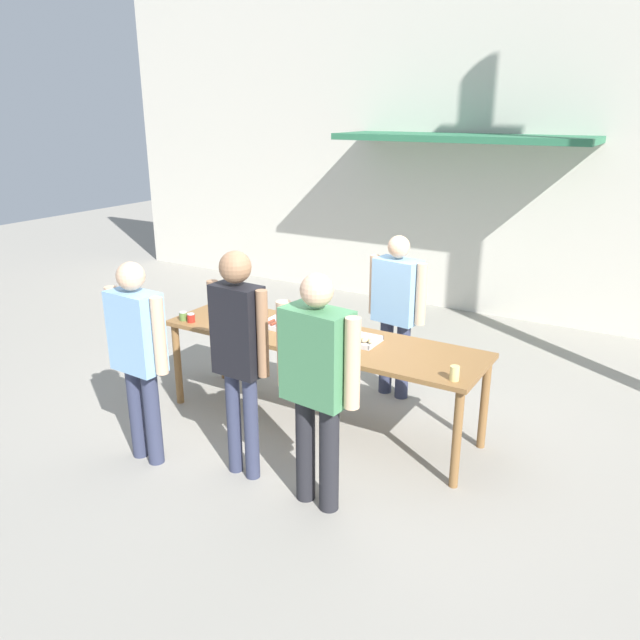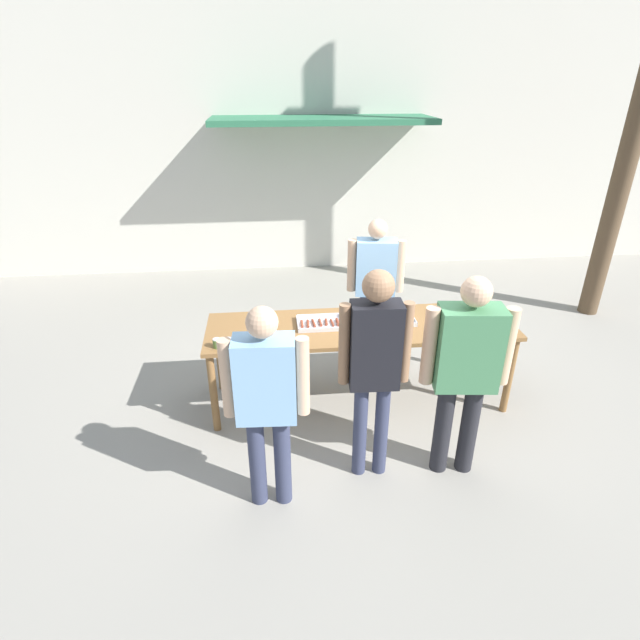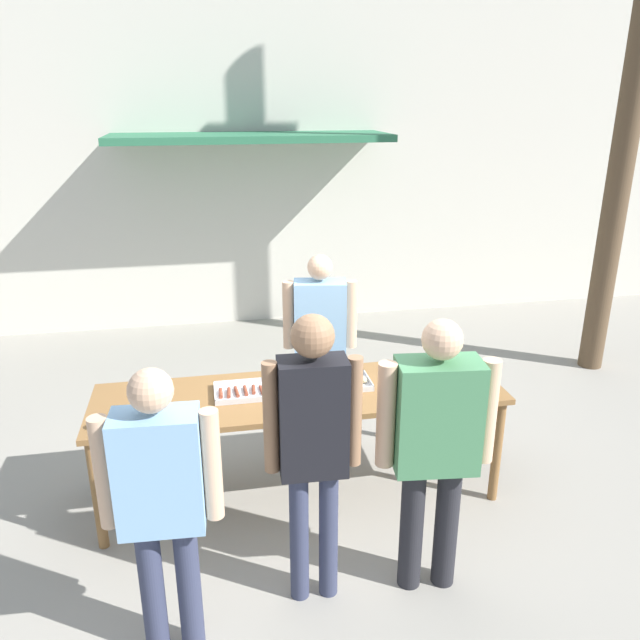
{
  "view_description": "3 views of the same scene",
  "coord_description": "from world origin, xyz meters",
  "px_view_note": "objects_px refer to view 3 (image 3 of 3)",
  "views": [
    {
      "loc": [
        2.64,
        -4.41,
        2.76
      ],
      "look_at": [
        0.0,
        0.0,
        1.0
      ],
      "focal_mm": 35.0,
      "sensor_mm": 36.0,
      "label": 1
    },
    {
      "loc": [
        -0.83,
        -4.17,
        3.02
      ],
      "look_at": [
        -0.39,
        0.05,
        0.9
      ],
      "focal_mm": 28.0,
      "sensor_mm": 36.0,
      "label": 2
    },
    {
      "loc": [
        -0.62,
        -3.99,
        2.87
      ],
      "look_at": [
        0.32,
        0.9,
        1.06
      ],
      "focal_mm": 35.0,
      "sensor_mm": 36.0,
      "label": 3
    }
  ],
  "objects_px": {
    "person_server_behind_table": "(320,331)",
    "person_customer_holding_hotdog": "(161,493)",
    "beer_cup": "(491,387)",
    "condiment_jar_ketchup": "(117,423)",
    "person_customer_waiting_in_line": "(313,435)",
    "condiment_jar_mustard": "(101,424)",
    "food_tray_buns": "(343,382)",
    "food_tray_sausages": "(245,392)",
    "person_customer_with_cup": "(435,437)"
  },
  "relations": [
    {
      "from": "condiment_jar_ketchup",
      "to": "person_customer_holding_hotdog",
      "type": "height_order",
      "value": "person_customer_holding_hotdog"
    },
    {
      "from": "food_tray_sausages",
      "to": "person_server_behind_table",
      "type": "xyz_separation_m",
      "value": [
        0.71,
        0.86,
        0.1
      ]
    },
    {
      "from": "person_customer_with_cup",
      "to": "person_customer_waiting_in_line",
      "type": "distance_m",
      "value": 0.71
    },
    {
      "from": "beer_cup",
      "to": "person_customer_waiting_in_line",
      "type": "relative_size",
      "value": 0.06
    },
    {
      "from": "condiment_jar_ketchup",
      "to": "beer_cup",
      "type": "bearing_deg",
      "value": 0.06
    },
    {
      "from": "condiment_jar_mustard",
      "to": "person_customer_waiting_in_line",
      "type": "relative_size",
      "value": 0.05
    },
    {
      "from": "person_server_behind_table",
      "to": "person_customer_with_cup",
      "type": "xyz_separation_m",
      "value": [
        0.29,
        -1.96,
        0.07
      ]
    },
    {
      "from": "food_tray_sausages",
      "to": "person_customer_with_cup",
      "type": "distance_m",
      "value": 1.5
    },
    {
      "from": "food_tray_buns",
      "to": "person_server_behind_table",
      "type": "xyz_separation_m",
      "value": [
        -0.01,
        0.85,
        0.09
      ]
    },
    {
      "from": "condiment_jar_ketchup",
      "to": "person_customer_holding_hotdog",
      "type": "distance_m",
      "value": 1.02
    },
    {
      "from": "person_customer_holding_hotdog",
      "to": "person_customer_with_cup",
      "type": "bearing_deg",
      "value": -169.43
    },
    {
      "from": "person_customer_holding_hotdog",
      "to": "person_customer_waiting_in_line",
      "type": "height_order",
      "value": "person_customer_waiting_in_line"
    },
    {
      "from": "person_customer_with_cup",
      "to": "person_customer_waiting_in_line",
      "type": "height_order",
      "value": "person_customer_waiting_in_line"
    },
    {
      "from": "food_tray_buns",
      "to": "person_customer_with_cup",
      "type": "distance_m",
      "value": 1.16
    },
    {
      "from": "food_tray_sausages",
      "to": "beer_cup",
      "type": "xyz_separation_m",
      "value": [
        1.72,
        -0.34,
        0.04
      ]
    },
    {
      "from": "person_server_behind_table",
      "to": "person_customer_holding_hotdog",
      "type": "bearing_deg",
      "value": -110.52
    },
    {
      "from": "food_tray_buns",
      "to": "condiment_jar_mustard",
      "type": "xyz_separation_m",
      "value": [
        -1.66,
        -0.34,
        0.02
      ]
    },
    {
      "from": "condiment_jar_mustard",
      "to": "person_customer_waiting_in_line",
      "type": "distance_m",
      "value": 1.45
    },
    {
      "from": "person_customer_waiting_in_line",
      "to": "food_tray_buns",
      "type": "bearing_deg",
      "value": -108.97
    },
    {
      "from": "beer_cup",
      "to": "person_server_behind_table",
      "type": "distance_m",
      "value": 1.57
    },
    {
      "from": "beer_cup",
      "to": "food_tray_sausages",
      "type": "bearing_deg",
      "value": 168.83
    },
    {
      "from": "condiment_jar_mustard",
      "to": "food_tray_sausages",
      "type": "bearing_deg",
      "value": 19.81
    },
    {
      "from": "beer_cup",
      "to": "person_server_behind_table",
      "type": "height_order",
      "value": "person_server_behind_table"
    },
    {
      "from": "food_tray_buns",
      "to": "beer_cup",
      "type": "relative_size",
      "value": 3.56
    },
    {
      "from": "food_tray_buns",
      "to": "condiment_jar_ketchup",
      "type": "relative_size",
      "value": 4.77
    },
    {
      "from": "food_tray_sausages",
      "to": "person_server_behind_table",
      "type": "height_order",
      "value": "person_server_behind_table"
    },
    {
      "from": "condiment_jar_ketchup",
      "to": "person_server_behind_table",
      "type": "relative_size",
      "value": 0.05
    },
    {
      "from": "person_customer_holding_hotdog",
      "to": "condiment_jar_ketchup",
      "type": "bearing_deg",
      "value": -68.02
    },
    {
      "from": "beer_cup",
      "to": "person_customer_holding_hotdog",
      "type": "bearing_deg",
      "value": -156.65
    },
    {
      "from": "food_tray_sausages",
      "to": "person_customer_holding_hotdog",
      "type": "distance_m",
      "value": 1.41
    },
    {
      "from": "food_tray_buns",
      "to": "beer_cup",
      "type": "distance_m",
      "value": 1.06
    },
    {
      "from": "condiment_jar_ketchup",
      "to": "person_customer_holding_hotdog",
      "type": "xyz_separation_m",
      "value": [
        0.33,
        -0.96,
        0.1
      ]
    },
    {
      "from": "food_tray_sausages",
      "to": "condiment_jar_mustard",
      "type": "bearing_deg",
      "value": -160.19
    },
    {
      "from": "person_customer_with_cup",
      "to": "person_customer_waiting_in_line",
      "type": "bearing_deg",
      "value": 3.27
    },
    {
      "from": "food_tray_buns",
      "to": "person_customer_waiting_in_line",
      "type": "distance_m",
      "value": 1.17
    },
    {
      "from": "person_customer_holding_hotdog",
      "to": "person_customer_waiting_in_line",
      "type": "xyz_separation_m",
      "value": [
        0.81,
        0.23,
        0.1
      ]
    },
    {
      "from": "beer_cup",
      "to": "person_customer_with_cup",
      "type": "relative_size",
      "value": 0.06
    },
    {
      "from": "condiment_jar_mustard",
      "to": "beer_cup",
      "type": "relative_size",
      "value": 0.75
    },
    {
      "from": "beer_cup",
      "to": "person_customer_holding_hotdog",
      "type": "distance_m",
      "value": 2.43
    },
    {
      "from": "food_tray_buns",
      "to": "condiment_jar_mustard",
      "type": "bearing_deg",
      "value": -168.33
    },
    {
      "from": "condiment_jar_ketchup",
      "to": "person_customer_waiting_in_line",
      "type": "distance_m",
      "value": 1.37
    },
    {
      "from": "condiment_jar_ketchup",
      "to": "person_customer_with_cup",
      "type": "xyz_separation_m",
      "value": [
        1.84,
        -0.77,
        0.13
      ]
    },
    {
      "from": "condiment_jar_ketchup",
      "to": "person_server_behind_table",
      "type": "distance_m",
      "value": 1.96
    },
    {
      "from": "condiment_jar_ketchup",
      "to": "person_customer_waiting_in_line",
      "type": "relative_size",
      "value": 0.05
    },
    {
      "from": "food_tray_buns",
      "to": "condiment_jar_mustard",
      "type": "distance_m",
      "value": 1.69
    },
    {
      "from": "person_server_behind_table",
      "to": "person_customer_holding_hotdog",
      "type": "height_order",
      "value": "person_customer_holding_hotdog"
    },
    {
      "from": "condiment_jar_ketchup",
      "to": "beer_cup",
      "type": "distance_m",
      "value": 2.56
    },
    {
      "from": "condiment_jar_ketchup",
      "to": "person_customer_waiting_in_line",
      "type": "bearing_deg",
      "value": -32.54
    },
    {
      "from": "beer_cup",
      "to": "person_customer_with_cup",
      "type": "xyz_separation_m",
      "value": [
        -0.72,
        -0.77,
        0.12
      ]
    },
    {
      "from": "food_tray_buns",
      "to": "person_customer_with_cup",
      "type": "relative_size",
      "value": 0.23
    }
  ]
}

